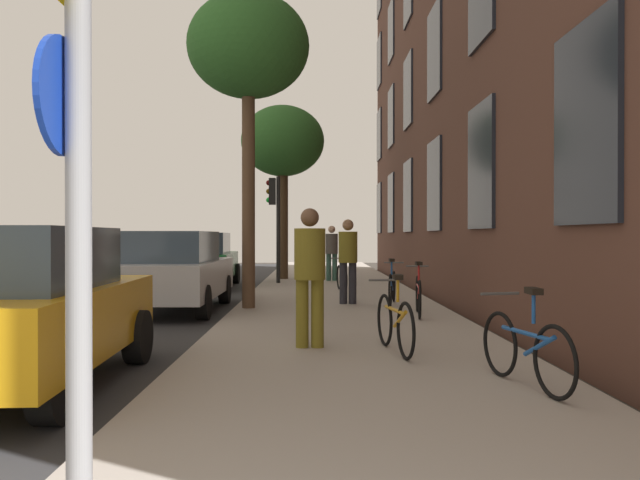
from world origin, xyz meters
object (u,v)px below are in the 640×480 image
object	(u,v)px
bicycle_2	(418,294)
pedestrian_1	(348,256)
tree_near	(248,49)
car_1	(174,270)
pedestrian_2	(332,249)
traffic_light	(275,210)
tree_far	(283,143)
bicycle_3	(392,286)
bicycle_0	(526,348)
bicycle_1	(395,322)
sign_post	(73,134)
car_2	(201,259)
pedestrian_0	(310,268)
car_0	(22,307)
bicycle_4	(342,277)

from	to	relation	value
bicycle_2	pedestrian_1	bearing A→B (deg)	119.94
tree_near	car_1	world-z (taller)	tree_near
bicycle_2	pedestrian_2	distance (m)	8.94
traffic_light	bicycle_2	distance (m)	8.67
tree_far	bicycle_3	size ratio (longest dim) A/B	3.37
bicycle_0	bicycle_1	bearing A→B (deg)	119.06
sign_post	bicycle_1	bearing A→B (deg)	65.90
sign_post	bicycle_3	distance (m)	10.65
car_1	bicycle_3	bearing A→B (deg)	2.38
pedestrian_2	car_2	world-z (taller)	pedestrian_2
tree_far	bicycle_2	bearing A→B (deg)	-73.66
pedestrian_0	car_2	xyz separation A→B (m)	(-3.29, 10.92, -0.29)
bicycle_0	pedestrian_1	xyz separation A→B (m)	(-1.26, 7.39, 0.64)
car_0	bicycle_0	bearing A→B (deg)	-4.93
bicycle_1	pedestrian_0	size ratio (longest dim) A/B	0.91
traffic_light	car_0	distance (m)	13.10
traffic_light	tree_far	xyz separation A→B (m)	(0.15, 1.90, 2.28)
sign_post	bicycle_1	world-z (taller)	sign_post
pedestrian_1	car_0	distance (m)	7.86
sign_post	bicycle_0	xyz separation A→B (m)	(3.12, 2.95, -1.53)
tree_near	car_1	size ratio (longest dim) A/B	1.40
bicycle_4	car_0	distance (m)	10.70
bicycle_2	sign_post	bearing A→B (deg)	-109.81
pedestrian_0	car_0	xyz separation A→B (m)	(-2.86, -1.75, -0.29)
bicycle_4	car_0	xyz separation A→B (m)	(-3.65, -10.06, 0.35)
bicycle_0	pedestrian_1	bearing A→B (deg)	99.69
car_0	tree_far	bearing A→B (deg)	82.67
bicycle_0	car_2	world-z (taller)	car_2
sign_post	tree_far	xyz separation A→B (m)	(0.13, 18.16, 2.59)
pedestrian_1	bicycle_1	bearing A→B (deg)	-87.31
bicycle_3	pedestrian_2	xyz separation A→B (m)	(-1.04, 6.99, 0.62)
tree_far	bicycle_0	xyz separation A→B (m)	(2.99, -15.21, -4.12)
car_1	car_0	bearing A→B (deg)	-90.60
bicycle_2	pedestrian_2	xyz separation A→B (m)	(-1.29, 8.82, 0.62)
car_0	car_2	bearing A→B (deg)	91.96
tree_near	car_2	distance (m)	8.04
traffic_light	car_0	bearing A→B (deg)	-97.73
car_0	pedestrian_0	bearing A→B (deg)	31.53
bicycle_3	bicycle_4	world-z (taller)	bicycle_3
bicycle_3	bicycle_4	xyz separation A→B (m)	(-0.89, 3.25, -0.01)
pedestrian_1	bicycle_0	bearing A→B (deg)	-80.31
traffic_light	pedestrian_0	distance (m)	11.26
tree_near	tree_far	world-z (taller)	tree_near
pedestrian_0	bicycle_3	bearing A→B (deg)	71.61
bicycle_0	bicycle_2	world-z (taller)	bicycle_2
sign_post	car_1	size ratio (longest dim) A/B	0.75
pedestrian_0	pedestrian_2	bearing A→B (deg)	86.98
bicycle_2	car_0	bearing A→B (deg)	-133.86
bicycle_4	pedestrian_0	bearing A→B (deg)	-95.41
tree_far	pedestrian_2	distance (m)	3.97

